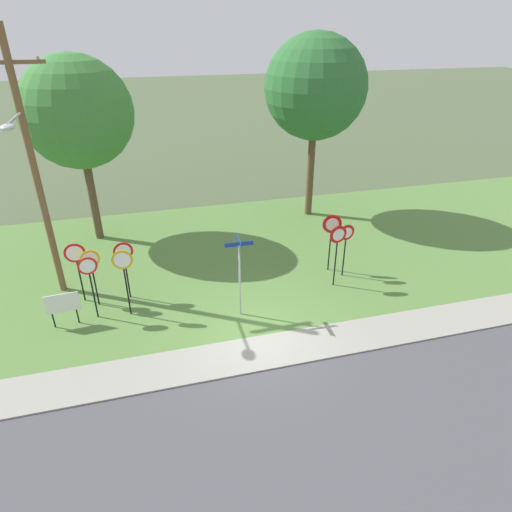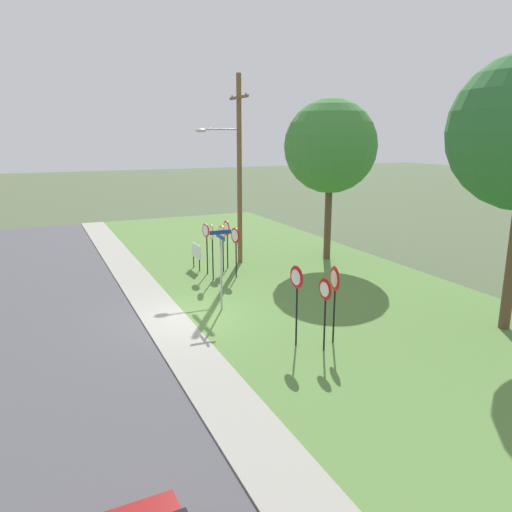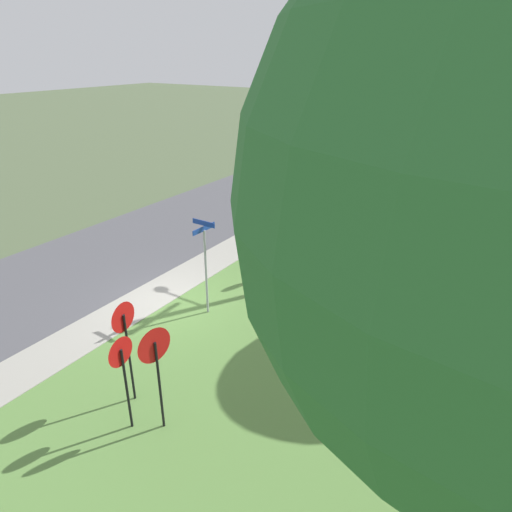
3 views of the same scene
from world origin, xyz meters
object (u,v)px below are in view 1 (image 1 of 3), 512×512
at_px(stop_sign_near_right, 91,266).
at_px(yield_sign_near_left, 332,229).
at_px(stop_sign_far_center, 124,269).
at_px(street_name_post, 239,270).
at_px(oak_tree_left, 77,113).
at_px(stop_sign_near_left, 76,260).
at_px(utility_pole, 33,166).
at_px(yield_sign_far_left, 346,239).
at_px(stop_sign_far_right, 124,258).
at_px(notice_board, 62,305).
at_px(stop_sign_far_left, 89,275).
at_px(yield_sign_near_right, 338,242).
at_px(oak_tree_right, 315,88).

relative_size(stop_sign_near_right, yield_sign_near_left, 0.91).
bearing_deg(stop_sign_far_center, yield_sign_near_left, 12.42).
height_order(street_name_post, oak_tree_left, oak_tree_left).
relative_size(stop_sign_near_left, utility_pole, 0.26).
bearing_deg(yield_sign_far_left, stop_sign_far_center, -179.50).
bearing_deg(yield_sign_far_left, stop_sign_near_left, 172.28).
height_order(stop_sign_far_right, notice_board, stop_sign_far_right).
xyz_separation_m(stop_sign_near_right, stop_sign_far_left, (-0.00, -0.80, 0.09)).
height_order(stop_sign_far_center, stop_sign_far_right, stop_sign_far_center).
xyz_separation_m(yield_sign_near_right, oak_tree_left, (-9.13, 6.97, 3.90)).
bearing_deg(notice_board, street_name_post, -12.91).
bearing_deg(oak_tree_right, notice_board, -148.16).
bearing_deg(stop_sign_far_left, yield_sign_near_right, -10.60).
height_order(notice_board, oak_tree_right, oak_tree_right).
height_order(yield_sign_near_left, utility_pole, utility_pole).
relative_size(utility_pole, oak_tree_left, 1.13).
height_order(yield_sign_near_right, street_name_post, street_name_post).
bearing_deg(yield_sign_far_left, street_name_post, -165.04).
height_order(stop_sign_near_left, stop_sign_far_left, stop_sign_far_left).
bearing_deg(yield_sign_near_left, yield_sign_near_right, -92.50).
bearing_deg(yield_sign_far_left, utility_pole, 167.94).
bearing_deg(notice_board, utility_pole, 95.33).
distance_m(yield_sign_near_left, oak_tree_right, 7.67).
height_order(stop_sign_near_right, yield_sign_far_left, yield_sign_far_left).
bearing_deg(stop_sign_near_left, stop_sign_far_right, -8.95).
relative_size(stop_sign_far_left, stop_sign_far_right, 1.04).
bearing_deg(oak_tree_right, stop_sign_far_left, -146.51).
xyz_separation_m(stop_sign_near_left, oak_tree_left, (0.30, 5.57, 4.08)).
distance_m(yield_sign_far_left, street_name_post, 4.91).
height_order(stop_sign_near_left, stop_sign_near_right, stop_sign_near_left).
height_order(yield_sign_near_right, oak_tree_right, oak_tree_right).
bearing_deg(street_name_post, notice_board, 173.01).
xyz_separation_m(stop_sign_far_left, yield_sign_near_right, (8.91, -0.17, 0.19)).
height_order(stop_sign_far_left, stop_sign_far_center, stop_sign_far_center).
distance_m(yield_sign_near_left, oak_tree_left, 11.73).
relative_size(stop_sign_far_right, yield_sign_near_left, 0.93).
relative_size(yield_sign_near_left, oak_tree_left, 0.30).
distance_m(stop_sign_far_right, street_name_post, 4.33).
bearing_deg(yield_sign_near_right, stop_sign_far_center, 174.60).
relative_size(stop_sign_near_left, yield_sign_near_left, 0.95).
bearing_deg(oak_tree_left, stop_sign_near_right, -87.90).
bearing_deg(stop_sign_far_center, street_name_post, -10.11).
bearing_deg(stop_sign_near_right, stop_sign_near_left, 132.66).
xyz_separation_m(stop_sign_near_right, yield_sign_near_right, (8.91, -0.97, 0.29)).
distance_m(stop_sign_far_left, oak_tree_right, 13.54).
xyz_separation_m(yield_sign_near_left, utility_pole, (-10.58, 1.13, 3.11)).
bearing_deg(street_name_post, stop_sign_near_left, 158.57).
bearing_deg(yield_sign_far_left, stop_sign_far_left, 179.35).
distance_m(stop_sign_near_left, utility_pole, 3.48).
distance_m(yield_sign_near_left, yield_sign_far_left, 0.72).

